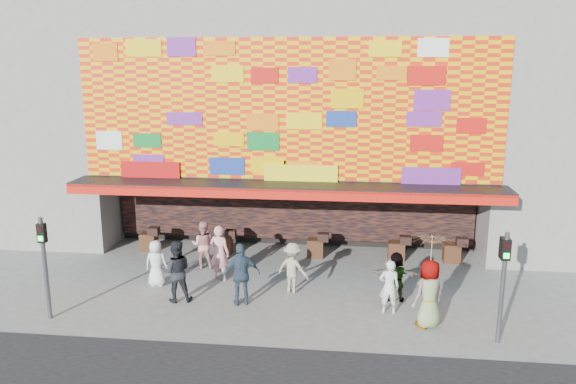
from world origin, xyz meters
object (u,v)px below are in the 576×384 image
(ped_d, at_px, (293,268))
(ped_g, at_px, (429,294))
(ped_e, at_px, (242,274))
(ped_f, at_px, (396,277))
(ped_i, at_px, (203,245))
(ped_c, at_px, (176,271))
(parasol, at_px, (432,252))
(ped_a, at_px, (156,263))
(signal_left, at_px, (44,257))
(ped_h, at_px, (389,287))
(signal_right, at_px, (504,275))
(ped_b, at_px, (219,253))

(ped_d, height_order, ped_g, ped_g)
(ped_e, xyz_separation_m, ped_f, (4.63, 0.84, -0.19))
(ped_f, xyz_separation_m, ped_i, (-6.60, 2.11, 0.08))
(ped_c, relative_size, ped_d, 1.17)
(ped_i, bearing_deg, parasol, 150.86)
(ped_a, relative_size, ped_g, 0.79)
(ped_e, xyz_separation_m, ped_g, (5.40, -0.84, 0.00))
(signal_left, relative_size, ped_h, 1.85)
(signal_right, distance_m, ped_e, 7.34)
(ped_b, relative_size, ped_i, 1.11)
(parasol, bearing_deg, ped_h, 143.59)
(signal_left, height_order, ped_g, signal_left)
(signal_left, bearing_deg, signal_right, 0.00)
(signal_left, height_order, signal_right, same)
(ped_b, bearing_deg, ped_g, 169.66)
(ped_a, distance_m, ped_g, 8.70)
(ped_f, bearing_deg, ped_h, 74.41)
(ped_f, xyz_separation_m, ped_h, (-0.26, -0.92, 0.04))
(signal_right, xyz_separation_m, parasol, (-1.72, 0.72, 0.32))
(ped_h, bearing_deg, ped_c, -2.14)
(ped_d, relative_size, ped_e, 0.85)
(signal_right, bearing_deg, signal_left, 180.00)
(ped_a, height_order, ped_g, ped_g)
(ped_c, relative_size, ped_f, 1.24)
(ped_g, height_order, ped_i, ped_g)
(ped_g, relative_size, parasol, 1.01)
(ped_a, xyz_separation_m, ped_f, (7.69, -0.31, 0.01))
(ped_e, height_order, ped_h, ped_e)
(ped_i, bearing_deg, ped_c, 86.96)
(ped_e, bearing_deg, ped_b, -80.84)
(ped_b, distance_m, ped_g, 7.06)
(ped_a, bearing_deg, ped_b, -159.22)
(signal_right, bearing_deg, ped_i, 153.56)
(ped_a, bearing_deg, ped_d, 179.71)
(ped_c, height_order, ped_i, ped_c)
(ped_e, height_order, ped_g, ped_g)
(ped_b, xyz_separation_m, ped_h, (5.49, -1.96, -0.14))
(ped_a, bearing_deg, ped_f, 178.15)
(signal_right, height_order, ped_f, signal_right)
(ped_e, bearing_deg, ped_c, -22.70)
(ped_c, xyz_separation_m, ped_e, (2.03, -0.03, 0.00))
(signal_left, distance_m, signal_right, 12.40)
(ped_g, distance_m, parasol, 1.21)
(ped_g, bearing_deg, ped_c, -39.90)
(ped_c, height_order, parasol, parasol)
(ped_a, distance_m, parasol, 8.81)
(ped_h, relative_size, parasol, 0.85)
(ped_d, distance_m, ped_e, 1.80)
(ped_f, distance_m, ped_i, 6.93)
(ped_b, height_order, ped_h, ped_b)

